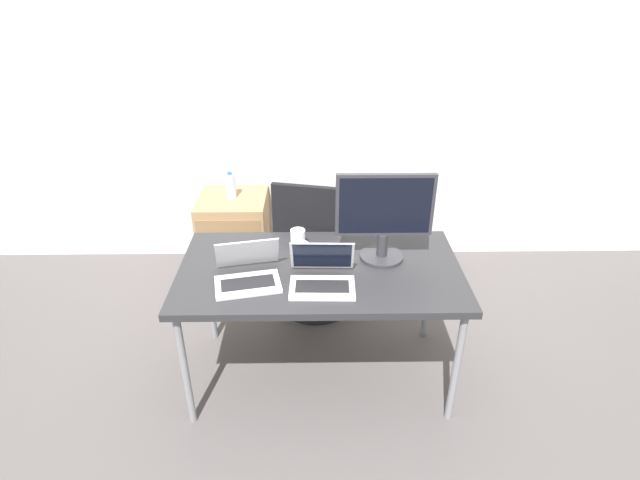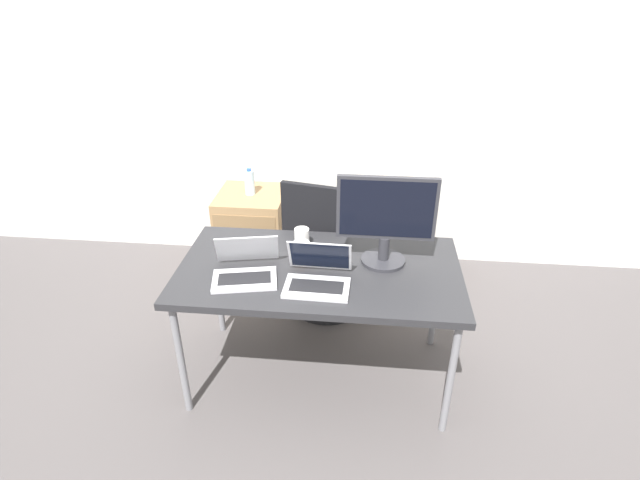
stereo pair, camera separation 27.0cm
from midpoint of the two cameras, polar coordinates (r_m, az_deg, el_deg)
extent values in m
plane|color=#514C4C|center=(3.22, 2.40, -15.03)|extent=(14.00, 14.00, 0.00)
cube|color=silver|center=(3.93, 4.25, 15.17)|extent=(10.00, 0.05, 2.60)
cube|color=#28282B|center=(2.75, 2.73, -3.60)|extent=(1.55, 0.83, 0.04)
cylinder|color=gray|center=(2.82, -12.95, -13.30)|extent=(0.04, 0.04, 0.74)
cylinder|color=gray|center=(2.77, 17.50, -15.04)|extent=(0.04, 0.04, 0.74)
cylinder|color=gray|center=(3.36, -9.37, -5.22)|extent=(0.04, 0.04, 0.74)
cylinder|color=gray|center=(3.31, 15.44, -6.49)|extent=(0.04, 0.04, 0.74)
cylinder|color=#232326|center=(3.78, 2.82, -6.94)|extent=(0.56, 0.56, 0.04)
cylinder|color=gray|center=(3.66, 2.89, -4.28)|extent=(0.05, 0.05, 0.38)
cube|color=black|center=(3.56, 2.97, -1.71)|extent=(0.57, 0.57, 0.07)
cube|color=black|center=(3.18, 1.85, 1.21)|extent=(0.44, 0.14, 0.60)
cube|color=#99754C|center=(4.08, -5.78, 0.99)|extent=(0.52, 0.51, 0.66)
cube|color=olive|center=(3.86, -6.50, -0.81)|extent=(0.48, 0.01, 0.53)
cube|color=#99754C|center=(4.03, 10.50, 0.21)|extent=(0.52, 0.51, 0.66)
cube|color=olive|center=(3.80, 10.74, -1.66)|extent=(0.48, 0.01, 0.53)
cylinder|color=silver|center=(3.90, -6.08, 6.49)|extent=(0.08, 0.08, 0.19)
cylinder|color=#3359B2|center=(3.86, -6.17, 7.94)|extent=(0.03, 0.03, 0.02)
cube|color=silver|center=(2.63, -5.72, -4.63)|extent=(0.37, 0.27, 0.02)
cube|color=black|center=(2.62, -5.73, -4.46)|extent=(0.29, 0.17, 0.00)
cube|color=silver|center=(2.70, -5.51, -1.07)|extent=(0.35, 0.17, 0.19)
cube|color=black|center=(2.69, -5.55, -1.08)|extent=(0.32, 0.15, 0.17)
cube|color=silver|center=(2.56, 2.64, -5.58)|extent=(0.34, 0.22, 0.02)
cube|color=black|center=(2.55, 2.65, -5.40)|extent=(0.28, 0.12, 0.00)
cube|color=silver|center=(2.62, 2.92, -1.90)|extent=(0.34, 0.10, 0.20)
cube|color=black|center=(2.61, 2.92, -1.91)|extent=(0.31, 0.08, 0.18)
cylinder|color=#2D2D33|center=(2.82, 9.94, -2.35)|extent=(0.25, 0.25, 0.02)
cylinder|color=#2D2D33|center=(2.78, 10.07, -1.00)|extent=(0.06, 0.06, 0.13)
cube|color=#2D2D33|center=(2.67, 10.51, 3.53)|extent=(0.53, 0.03, 0.35)
cube|color=black|center=(2.66, 10.53, 3.38)|extent=(0.49, 0.00, 0.32)
cylinder|color=white|center=(2.91, 0.55, 0.23)|extent=(0.09, 0.09, 0.11)
cylinder|color=brown|center=(2.80, 0.62, -1.31)|extent=(0.09, 0.09, 0.09)
cylinder|color=white|center=(2.77, 0.62, -0.43)|extent=(0.09, 0.09, 0.01)
camera|label=1|loc=(0.13, -87.14, 1.59)|focal=28.00mm
camera|label=2|loc=(0.13, 92.86, -1.59)|focal=28.00mm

